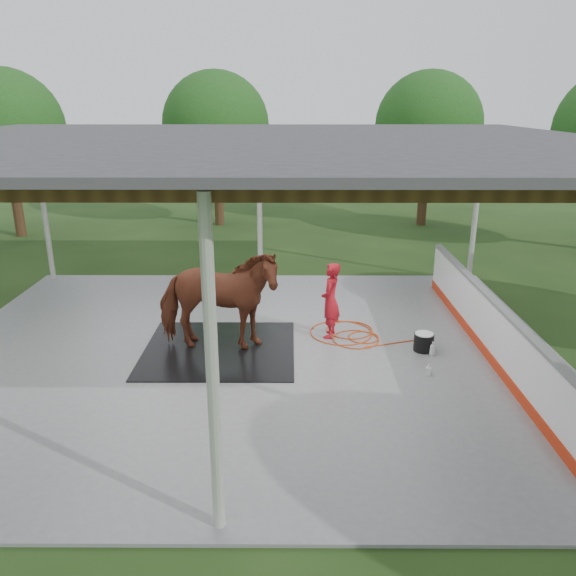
{
  "coord_description": "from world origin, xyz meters",
  "views": [
    {
      "loc": [
        0.81,
        -9.96,
        4.71
      ],
      "look_at": [
        0.77,
        0.43,
        1.21
      ],
      "focal_mm": 35.0,
      "sensor_mm": 36.0,
      "label": 1
    }
  ],
  "objects_px": {
    "horse": "(217,300)",
    "handler": "(330,300)",
    "dasher_board": "(488,326)",
    "wash_bucket": "(424,342)"
  },
  "relations": [
    {
      "from": "dasher_board",
      "to": "wash_bucket",
      "type": "relative_size",
      "value": 20.58
    },
    {
      "from": "handler",
      "to": "dasher_board",
      "type": "bearing_deg",
      "value": 88.21
    },
    {
      "from": "horse",
      "to": "wash_bucket",
      "type": "relative_size",
      "value": 6.16
    },
    {
      "from": "handler",
      "to": "wash_bucket",
      "type": "xyz_separation_m",
      "value": [
        1.79,
        -0.7,
        -0.6
      ]
    },
    {
      "from": "horse",
      "to": "handler",
      "type": "relative_size",
      "value": 1.53
    },
    {
      "from": "dasher_board",
      "to": "horse",
      "type": "height_order",
      "value": "horse"
    },
    {
      "from": "horse",
      "to": "handler",
      "type": "distance_m",
      "value": 2.33
    },
    {
      "from": "dasher_board",
      "to": "horse",
      "type": "relative_size",
      "value": 3.34
    },
    {
      "from": "horse",
      "to": "dasher_board",
      "type": "bearing_deg",
      "value": -88.1
    },
    {
      "from": "wash_bucket",
      "to": "horse",
      "type": "bearing_deg",
      "value": 179.75
    }
  ]
}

